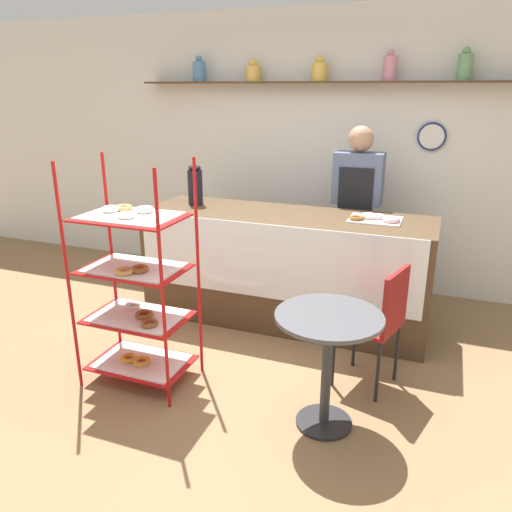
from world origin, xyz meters
name	(u,v)px	position (x,y,z in m)	size (l,w,h in m)	color
ground_plane	(236,383)	(0.00, 0.00, 0.00)	(14.00, 14.00, 0.00)	olive
back_wall	(320,151)	(0.00, 2.20, 1.37)	(10.00, 0.30, 2.70)	white
display_counter	(285,268)	(0.00, 1.10, 0.48)	(2.43, 0.75, 0.96)	#4C3823
pastry_rack	(136,289)	(-0.65, -0.18, 0.68)	(0.73, 0.49, 1.55)	#B71414
person_worker	(356,210)	(0.48, 1.70, 0.91)	(0.43, 0.23, 1.66)	#282833
cafe_table	(328,344)	(0.68, -0.22, 0.55)	(0.63, 0.63, 0.74)	#262628
cafe_chair	(381,316)	(0.91, 0.30, 0.54)	(0.47, 0.47, 0.87)	black
coffee_carafe	(195,185)	(-0.88, 1.16, 1.14)	(0.13, 0.13, 0.36)	black
donut_tray_counter	(376,218)	(0.73, 1.14, 0.98)	(0.41, 0.31, 0.05)	white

